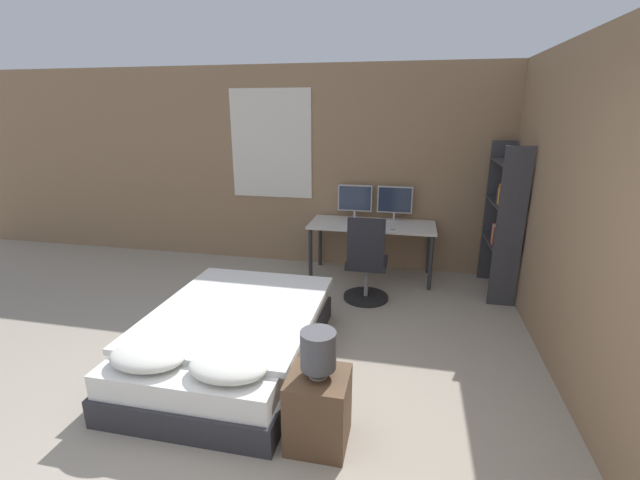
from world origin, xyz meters
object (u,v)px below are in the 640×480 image
(nightstand, at_px, (318,409))
(desk, at_px, (372,230))
(keyboard, at_px, (370,228))
(office_chair, at_px, (366,268))
(bookshelf, at_px, (505,216))
(bedside_lamp, at_px, (318,350))
(monitor_right, at_px, (395,201))
(monitor_left, at_px, (355,200))
(computer_mouse, at_px, (392,228))
(bed, at_px, (233,338))

(nightstand, relative_size, desk, 0.32)
(keyboard, height_order, office_chair, office_chair)
(keyboard, distance_m, bookshelf, 1.55)
(nightstand, distance_m, bedside_lamp, 0.44)
(monitor_right, distance_m, office_chair, 1.19)
(nightstand, bearing_deg, keyboard, 89.04)
(monitor_left, height_order, computer_mouse, monitor_left)
(bed, distance_m, keyboard, 2.31)
(bed, distance_m, desk, 2.50)
(nightstand, relative_size, computer_mouse, 7.23)
(desk, relative_size, computer_mouse, 22.81)
(nightstand, xyz_separation_m, office_chair, (0.06, 2.27, 0.15))
(monitor_right, height_order, bookshelf, bookshelf)
(bedside_lamp, relative_size, office_chair, 0.31)
(monitor_left, xyz_separation_m, bookshelf, (1.79, -0.50, -0.01))
(monitor_left, xyz_separation_m, monitor_right, (0.52, 0.00, 0.00))
(computer_mouse, distance_m, bookshelf, 1.28)
(bed, bearing_deg, monitor_left, 74.11)
(bedside_lamp, xyz_separation_m, desk, (0.05, 3.04, -0.05))
(monitor_left, bearing_deg, office_chair, -74.63)
(keyboard, relative_size, office_chair, 0.35)
(bedside_lamp, height_order, keyboard, bedside_lamp)
(desk, xyz_separation_m, bookshelf, (1.53, -0.25, 0.32))
(monitor_right, xyz_separation_m, computer_mouse, (0.01, -0.48, -0.24))
(bedside_lamp, bearing_deg, keyboard, 89.04)
(computer_mouse, xyz_separation_m, bookshelf, (1.26, -0.01, 0.23))
(monitor_right, relative_size, keyboard, 1.26)
(office_chair, bearing_deg, desk, 91.30)
(bedside_lamp, relative_size, monitor_left, 0.69)
(bed, relative_size, bedside_lamp, 6.52)
(bookshelf, bearing_deg, monitor_left, 164.47)
(office_chair, bearing_deg, keyboard, 91.89)
(desk, bearing_deg, monitor_left, 137.16)
(bed, relative_size, monitor_left, 4.51)
(bed, relative_size, bookshelf, 1.15)
(computer_mouse, bearing_deg, office_chair, -115.19)
(monitor_left, xyz_separation_m, office_chair, (0.28, -1.02, -0.57))
(desk, bearing_deg, computer_mouse, -41.68)
(desk, xyz_separation_m, computer_mouse, (0.27, -0.24, 0.10))
(office_chair, xyz_separation_m, bookshelf, (1.51, 0.52, 0.56))
(bedside_lamp, height_order, office_chair, office_chair)
(monitor_right, xyz_separation_m, office_chair, (-0.24, -1.02, -0.57))
(monitor_left, bearing_deg, keyboard, -61.50)
(nightstand, relative_size, bookshelf, 0.28)
(monitor_left, relative_size, bookshelf, 0.25)
(desk, xyz_separation_m, office_chair, (0.02, -0.78, -0.24))
(nightstand, xyz_separation_m, computer_mouse, (0.32, 2.80, 0.49))
(bed, height_order, monitor_right, monitor_right)
(bed, bearing_deg, office_chair, 56.31)
(monitor_right, distance_m, bookshelf, 1.36)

